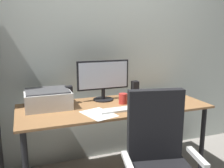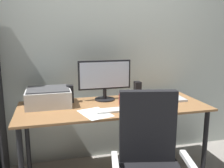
{
  "view_description": "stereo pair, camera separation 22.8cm",
  "coord_description": "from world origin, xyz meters",
  "px_view_note": "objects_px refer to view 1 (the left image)",
  "views": [
    {
      "loc": [
        -0.78,
        -2.05,
        1.4
      ],
      "look_at": [
        -0.0,
        0.05,
        0.93
      ],
      "focal_mm": 39.37,
      "sensor_mm": 36.0,
      "label": 1
    },
    {
      "loc": [
        -0.56,
        -2.12,
        1.4
      ],
      "look_at": [
        -0.0,
        0.05,
        0.93
      ],
      "focal_mm": 39.37,
      "sensor_mm": 36.0,
      "label": 2
    }
  ],
  "objects_px": {
    "coffee_mug": "(123,99)",
    "speaker_left": "(69,95)",
    "monitor": "(103,78)",
    "mouse": "(137,107)",
    "desk": "(114,113)",
    "laptop": "(165,97)",
    "speaker_right": "(135,89)",
    "keyboard": "(115,110)",
    "printer": "(48,99)"
  },
  "relations": [
    {
      "from": "speaker_right",
      "to": "printer",
      "type": "xyz_separation_m",
      "value": [
        -0.89,
        -0.05,
        -0.0
      ]
    },
    {
      "from": "mouse",
      "to": "speaker_left",
      "type": "height_order",
      "value": "speaker_left"
    },
    {
      "from": "desk",
      "to": "speaker_left",
      "type": "xyz_separation_m",
      "value": [
        -0.38,
        0.2,
        0.16
      ]
    },
    {
      "from": "keyboard",
      "to": "printer",
      "type": "distance_m",
      "value": 0.62
    },
    {
      "from": "keyboard",
      "to": "monitor",
      "type": "bearing_deg",
      "value": 85.92
    },
    {
      "from": "mouse",
      "to": "coffee_mug",
      "type": "height_order",
      "value": "coffee_mug"
    },
    {
      "from": "speaker_right",
      "to": "printer",
      "type": "bearing_deg",
      "value": -176.78
    },
    {
      "from": "coffee_mug",
      "to": "speaker_left",
      "type": "bearing_deg",
      "value": 159.48
    },
    {
      "from": "desk",
      "to": "coffee_mug",
      "type": "bearing_deg",
      "value": 9.76
    },
    {
      "from": "laptop",
      "to": "desk",
      "type": "bearing_deg",
      "value": -172.91
    },
    {
      "from": "mouse",
      "to": "speaker_left",
      "type": "bearing_deg",
      "value": 140.86
    },
    {
      "from": "keyboard",
      "to": "mouse",
      "type": "height_order",
      "value": "mouse"
    },
    {
      "from": "speaker_left",
      "to": "desk",
      "type": "bearing_deg",
      "value": -27.38
    },
    {
      "from": "desk",
      "to": "laptop",
      "type": "relative_size",
      "value": 5.4
    },
    {
      "from": "printer",
      "to": "speaker_left",
      "type": "bearing_deg",
      "value": 13.98
    },
    {
      "from": "desk",
      "to": "keyboard",
      "type": "xyz_separation_m",
      "value": [
        -0.05,
        -0.17,
        0.09
      ]
    },
    {
      "from": "monitor",
      "to": "laptop",
      "type": "bearing_deg",
      "value": -14.6
    },
    {
      "from": "monitor",
      "to": "mouse",
      "type": "relative_size",
      "value": 5.44
    },
    {
      "from": "mouse",
      "to": "speaker_right",
      "type": "relative_size",
      "value": 0.56
    },
    {
      "from": "printer",
      "to": "speaker_right",
      "type": "bearing_deg",
      "value": 3.22
    },
    {
      "from": "laptop",
      "to": "speaker_right",
      "type": "xyz_separation_m",
      "value": [
        -0.27,
        0.15,
        0.07
      ]
    },
    {
      "from": "desk",
      "to": "mouse",
      "type": "height_order",
      "value": "mouse"
    },
    {
      "from": "laptop",
      "to": "printer",
      "type": "xyz_separation_m",
      "value": [
        -1.16,
        0.1,
        0.07
      ]
    },
    {
      "from": "mouse",
      "to": "laptop",
      "type": "bearing_deg",
      "value": 25.2
    },
    {
      "from": "speaker_left",
      "to": "printer",
      "type": "height_order",
      "value": "speaker_left"
    },
    {
      "from": "monitor",
      "to": "speaker_right",
      "type": "distance_m",
      "value": 0.37
    },
    {
      "from": "laptop",
      "to": "speaker_right",
      "type": "height_order",
      "value": "speaker_right"
    },
    {
      "from": "speaker_left",
      "to": "speaker_right",
      "type": "xyz_separation_m",
      "value": [
        0.69,
        0.0,
        0.0
      ]
    },
    {
      "from": "speaker_right",
      "to": "speaker_left",
      "type": "bearing_deg",
      "value": 180.0
    },
    {
      "from": "desk",
      "to": "speaker_right",
      "type": "distance_m",
      "value": 0.4
    },
    {
      "from": "desk",
      "to": "mouse",
      "type": "relative_size",
      "value": 18.01
    },
    {
      "from": "mouse",
      "to": "printer",
      "type": "height_order",
      "value": "printer"
    },
    {
      "from": "mouse",
      "to": "speaker_left",
      "type": "xyz_separation_m",
      "value": [
        -0.53,
        0.38,
        0.07
      ]
    },
    {
      "from": "monitor",
      "to": "speaker_left",
      "type": "relative_size",
      "value": 3.07
    },
    {
      "from": "keyboard",
      "to": "printer",
      "type": "height_order",
      "value": "printer"
    },
    {
      "from": "desk",
      "to": "monitor",
      "type": "xyz_separation_m",
      "value": [
        -0.03,
        0.2,
        0.31
      ]
    },
    {
      "from": "coffee_mug",
      "to": "speaker_right",
      "type": "relative_size",
      "value": 0.58
    },
    {
      "from": "coffee_mug",
      "to": "speaker_left",
      "type": "height_order",
      "value": "speaker_left"
    },
    {
      "from": "speaker_right",
      "to": "desk",
      "type": "bearing_deg",
      "value": -147.61
    },
    {
      "from": "keyboard",
      "to": "laptop",
      "type": "relative_size",
      "value": 0.91
    },
    {
      "from": "speaker_left",
      "to": "printer",
      "type": "distance_m",
      "value": 0.21
    },
    {
      "from": "monitor",
      "to": "laptop",
      "type": "distance_m",
      "value": 0.67
    },
    {
      "from": "monitor",
      "to": "speaker_left",
      "type": "height_order",
      "value": "monitor"
    },
    {
      "from": "mouse",
      "to": "laptop",
      "type": "relative_size",
      "value": 0.3
    },
    {
      "from": "mouse",
      "to": "speaker_right",
      "type": "height_order",
      "value": "speaker_right"
    },
    {
      "from": "monitor",
      "to": "speaker_right",
      "type": "height_order",
      "value": "monitor"
    },
    {
      "from": "desk",
      "to": "keyboard",
      "type": "relative_size",
      "value": 5.96
    },
    {
      "from": "coffee_mug",
      "to": "printer",
      "type": "relative_size",
      "value": 0.25
    },
    {
      "from": "monitor",
      "to": "speaker_right",
      "type": "bearing_deg",
      "value": -1.32
    },
    {
      "from": "speaker_left",
      "to": "speaker_right",
      "type": "distance_m",
      "value": 0.69
    }
  ]
}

